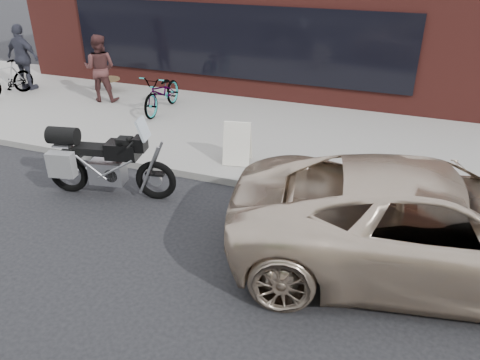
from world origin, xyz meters
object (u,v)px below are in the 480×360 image
bicycle_rear (6,79)px  cafe_patron_left (100,68)px  motorcycle (100,162)px  cafe_table (108,80)px  minivan (432,224)px  sandwich_sign (237,142)px  cafe_patron_right (23,57)px  bicycle_front (162,92)px

bicycle_rear → cafe_patron_left: 2.95m
motorcycle → cafe_table: size_ratio=3.60×
minivan → bicycle_rear: size_ratio=3.36×
motorcycle → bicycle_rear: motorcycle is taller
bicycle_rear → cafe_patron_left: bearing=26.8°
sandwich_sign → cafe_table: size_ratio=1.29×
sandwich_sign → cafe_patron_right: (-7.84, 2.63, 0.53)m
motorcycle → cafe_patron_right: cafe_patron_right is taller
motorcycle → cafe_patron_right: 7.48m
sandwich_sign → cafe_table: (-5.39, 3.30, -0.08)m
bicycle_rear → sandwich_sign: (7.88, -1.88, -0.07)m
minivan → cafe_table: bearing=48.2°
bicycle_rear → minivan: bearing=-4.9°
motorcycle → minivan: minivan is taller
bicycle_front → cafe_patron_left: (-2.04, 0.22, 0.41)m
motorcycle → sandwich_sign: (1.94, 1.94, -0.09)m
bicycle_front → cafe_patron_right: size_ratio=1.01×
cafe_patron_left → cafe_patron_right: (-2.81, 0.14, 0.05)m
motorcycle → bicycle_front: 4.35m
minivan → bicycle_rear: 12.30m
minivan → cafe_patron_left: 9.93m
bicycle_rear → cafe_patron_right: 0.89m
bicycle_front → cafe_patron_right: (-4.85, 0.35, 0.45)m
minivan → cafe_patron_left: bearing=51.0°
cafe_table → bicycle_front: bearing=-23.0°
motorcycle → bicycle_front: (-1.06, 4.22, -0.01)m
minivan → cafe_patron_left: cafe_patron_left is taller
bicycle_rear → cafe_patron_left: cafe_patron_left is taller
bicycle_front → sandwich_sign: bicycle_front is taller
bicycle_rear → cafe_patron_right: bearing=101.3°
motorcycle → sandwich_sign: motorcycle is taller
minivan → sandwich_sign: 4.33m
minivan → cafe_table: 10.65m
bicycle_rear → cafe_table: size_ratio=2.46×
minivan → cafe_patron_right: size_ratio=2.91×
minivan → cafe_table: (-9.11, 5.50, -0.27)m
cafe_table → cafe_patron_right: cafe_patron_right is taller
minivan → cafe_patron_right: bearing=56.6°
sandwich_sign → cafe_patron_right: bearing=150.7°
sandwich_sign → cafe_patron_right: 8.29m
motorcycle → cafe_table: bearing=112.3°
cafe_table → cafe_patron_right: size_ratio=0.35×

